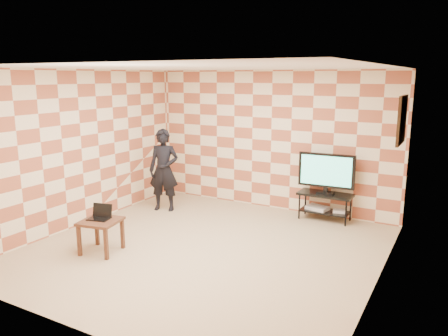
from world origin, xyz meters
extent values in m
plane|color=tan|center=(0.00, 0.00, 0.00)|extent=(5.00, 5.00, 0.00)
cube|color=beige|center=(0.00, 2.50, 1.35)|extent=(5.00, 0.02, 2.70)
cube|color=beige|center=(0.00, -2.50, 1.35)|extent=(5.00, 0.02, 2.70)
cube|color=beige|center=(-2.50, 0.00, 1.35)|extent=(0.02, 5.00, 2.70)
cube|color=beige|center=(2.50, 0.00, 1.35)|extent=(0.02, 5.00, 2.70)
cube|color=white|center=(0.00, 0.00, 2.70)|extent=(5.00, 5.00, 0.02)
cube|color=black|center=(2.47, 1.55, 1.95)|extent=(0.04, 0.72, 0.72)
cube|color=black|center=(2.47, 1.55, 1.95)|extent=(0.04, 0.03, 0.68)
cube|color=black|center=(2.47, 1.55, 1.95)|extent=(0.04, 0.68, 0.03)
cube|color=black|center=(1.19, 2.24, 0.48)|extent=(0.97, 0.44, 0.04)
cube|color=black|center=(1.19, 2.24, 0.16)|extent=(0.87, 0.39, 0.03)
cylinder|color=black|center=(0.77, 2.07, 0.25)|extent=(0.03, 0.03, 0.50)
cylinder|color=black|center=(0.77, 2.42, 0.25)|extent=(0.03, 0.03, 0.50)
cylinder|color=black|center=(1.62, 2.07, 0.25)|extent=(0.03, 0.03, 0.50)
cylinder|color=black|center=(1.62, 2.42, 0.25)|extent=(0.03, 0.03, 0.50)
cube|color=black|center=(1.19, 2.24, 0.52)|extent=(0.31, 0.21, 0.03)
cube|color=black|center=(1.19, 2.24, 0.57)|extent=(0.08, 0.06, 0.09)
cube|color=black|center=(1.19, 2.24, 0.93)|extent=(1.01, 0.12, 0.62)
cube|color=#52E6C7|center=(1.19, 2.21, 0.93)|extent=(0.90, 0.06, 0.53)
cube|color=silver|center=(1.06, 2.25, 0.20)|extent=(0.43, 0.35, 0.06)
cube|color=silver|center=(1.46, 2.26, 0.20)|extent=(0.24, 0.20, 0.05)
cube|color=#3D2118|center=(-1.29, -0.85, 0.48)|extent=(0.63, 0.63, 0.04)
cube|color=#3D2118|center=(-1.46, -1.12, 0.23)|extent=(0.06, 0.06, 0.46)
cube|color=#3D2118|center=(-1.55, -0.68, 0.23)|extent=(0.06, 0.06, 0.46)
cube|color=#3D2118|center=(-1.02, -1.03, 0.23)|extent=(0.06, 0.06, 0.46)
cube|color=#3D2118|center=(-1.11, -0.59, 0.23)|extent=(0.06, 0.06, 0.46)
cube|color=black|center=(-1.33, -0.83, 0.51)|extent=(0.36, 0.29, 0.02)
cube|color=black|center=(-1.36, -0.73, 0.61)|extent=(0.32, 0.13, 0.20)
imported|color=black|center=(-1.74, 1.32, 0.80)|extent=(0.68, 0.55, 1.60)
camera|label=1|loc=(3.30, -5.33, 2.58)|focal=35.00mm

